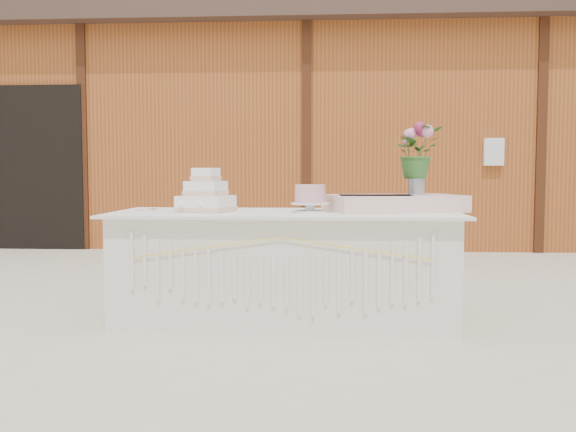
# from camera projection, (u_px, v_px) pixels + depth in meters

# --- Properties ---
(ground) EXTENTS (80.00, 80.00, 0.00)m
(ground) POSITION_uv_depth(u_px,v_px,m) (285.00, 321.00, 4.51)
(ground) COLOR beige
(ground) RESTS_ON ground
(barn) EXTENTS (12.60, 4.60, 3.30)m
(barn) POSITION_uv_depth(u_px,v_px,m) (311.00, 133.00, 10.36)
(barn) COLOR #9C4B20
(barn) RESTS_ON ground
(cake_table) EXTENTS (2.40, 1.00, 0.77)m
(cake_table) POSITION_uv_depth(u_px,v_px,m) (285.00, 266.00, 4.48)
(cake_table) COLOR silver
(cake_table) RESTS_ON ground
(wedding_cake) EXTENTS (0.41, 0.41, 0.31)m
(wedding_cake) POSITION_uv_depth(u_px,v_px,m) (206.00, 197.00, 4.47)
(wedding_cake) COLOR white
(wedding_cake) RESTS_ON cake_table
(pink_cake_stand) EXTENTS (0.26, 0.26, 0.19)m
(pink_cake_stand) POSITION_uv_depth(u_px,v_px,m) (310.00, 197.00, 4.38)
(pink_cake_stand) COLOR white
(pink_cake_stand) RESTS_ON cake_table
(satin_runner) EXTENTS (1.03, 0.78, 0.12)m
(satin_runner) POSITION_uv_depth(u_px,v_px,m) (394.00, 203.00, 4.52)
(satin_runner) COLOR beige
(satin_runner) RESTS_ON cake_table
(flower_vase) EXTENTS (0.12, 0.12, 0.16)m
(flower_vase) POSITION_uv_depth(u_px,v_px,m) (416.00, 183.00, 4.57)
(flower_vase) COLOR #B0B0B5
(flower_vase) RESTS_ON satin_runner
(bouquet) EXTENTS (0.42, 0.40, 0.37)m
(bouquet) POSITION_uv_depth(u_px,v_px,m) (417.00, 145.00, 4.55)
(bouquet) COLOR #316327
(bouquet) RESTS_ON flower_vase
(loose_flowers) EXTENTS (0.22, 0.33, 0.02)m
(loose_flowers) POSITION_uv_depth(u_px,v_px,m) (150.00, 209.00, 4.60)
(loose_flowers) COLOR pink
(loose_flowers) RESTS_ON cake_table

